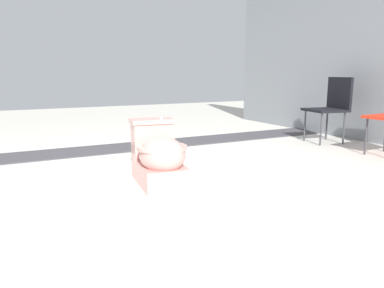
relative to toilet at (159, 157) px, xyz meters
name	(u,v)px	position (x,y,z in m)	size (l,w,h in m)	color
ground_plane	(165,174)	(-0.25, 0.16, -0.22)	(14.00, 14.00, 0.00)	beige
gravel_strip	(161,144)	(-1.55, 0.66, -0.21)	(0.56, 8.00, 0.01)	#423F44
toilet	(159,157)	(0.00, 0.00, 0.00)	(0.67, 0.45, 0.52)	#E09E93
folding_chair_left	(332,103)	(-0.70, 2.69, 0.29)	(0.51, 0.51, 0.83)	black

